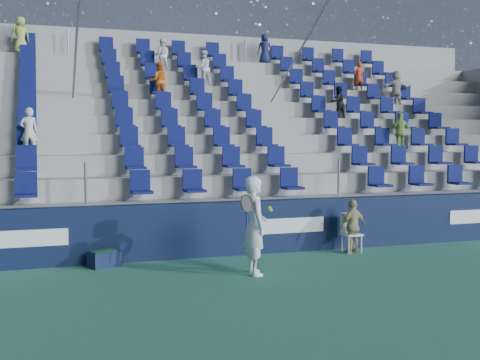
# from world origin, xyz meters

# --- Properties ---
(ground) EXTENTS (70.00, 70.00, 0.00)m
(ground) POSITION_xyz_m (0.00, 0.00, 0.00)
(ground) COLOR #32755A
(ground) RESTS_ON ground
(sponsor_wall) EXTENTS (24.00, 0.32, 1.20)m
(sponsor_wall) POSITION_xyz_m (0.00, 3.15, 0.60)
(sponsor_wall) COLOR #0F1837
(sponsor_wall) RESTS_ON ground
(grandstand) EXTENTS (24.00, 8.17, 6.63)m
(grandstand) POSITION_xyz_m (0.00, 8.24, 2.13)
(grandstand) COLOR gray
(grandstand) RESTS_ON ground
(tennis_player) EXTENTS (0.69, 0.72, 1.88)m
(tennis_player) POSITION_xyz_m (-0.04, 1.17, 0.94)
(tennis_player) COLOR white
(tennis_player) RESTS_ON ground
(line_judge_chair) EXTENTS (0.42, 0.43, 0.90)m
(line_judge_chair) POSITION_xyz_m (2.80, 2.64, 0.51)
(line_judge_chair) COLOR white
(line_judge_chair) RESTS_ON ground
(line_judge) EXTENTS (0.78, 0.49, 1.23)m
(line_judge) POSITION_xyz_m (2.80, 2.50, 0.61)
(line_judge) COLOR tan
(line_judge) RESTS_ON ground
(ball_bin) EXTENTS (0.70, 0.59, 0.34)m
(ball_bin) POSITION_xyz_m (-2.72, 2.75, 0.18)
(ball_bin) COLOR #101A3B
(ball_bin) RESTS_ON ground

